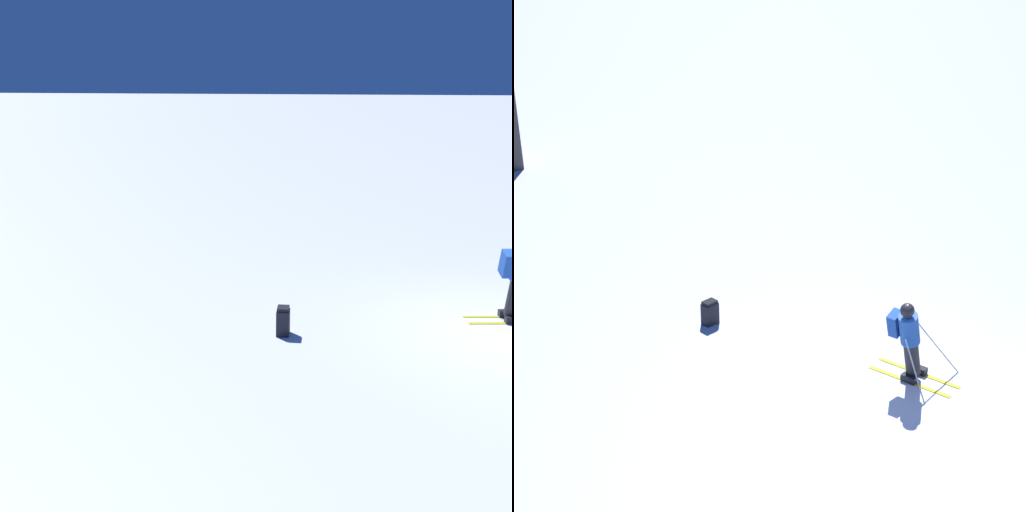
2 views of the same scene
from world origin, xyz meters
TOP-DOWN VIEW (x-y plane):
  - ground_plane at (0.00, 0.00)m, footprint 300.00×300.00m
  - skier at (0.39, -0.02)m, footprint 1.35×1.66m
  - spare_backpack at (-0.82, 3.97)m, footprint 0.31×0.24m

SIDE VIEW (x-z plane):
  - ground_plane at x=0.00m, z-range 0.00..0.00m
  - spare_backpack at x=-0.82m, z-range -0.01..0.49m
  - skier at x=0.39m, z-range 0.08..1.78m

